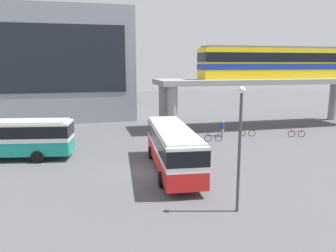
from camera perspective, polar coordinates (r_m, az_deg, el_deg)
name	(u,v)px	position (r m, az deg, el deg)	size (l,w,h in m)	color
ground_plane	(131,141)	(34.08, -6.35, -2.60)	(120.00, 120.00, 0.00)	#515156
station_building	(30,65)	(52.97, -22.32, 9.61)	(28.36, 15.73, 15.10)	gray
elevated_platform	(263,86)	(43.03, 15.89, 6.51)	(26.59, 6.04, 5.90)	gray
train	(272,62)	(43.43, 17.21, 10.30)	(18.17, 2.96, 3.84)	yellow
bus_main	(172,144)	(24.22, 0.76, -3.14)	(3.51, 11.22, 3.22)	red
bus_secondary	(2,136)	(30.23, -26.39, -1.49)	(11.31, 4.35, 3.22)	teal
bicycle_black	(213,138)	(34.07, 7.67, -2.01)	(1.77, 0.41, 1.04)	black
bicycle_brown	(247,133)	(37.21, 13.26, -1.14)	(1.72, 0.61, 1.04)	black
bicycle_red	(296,134)	(38.31, 20.98, -1.23)	(1.72, 0.62, 1.04)	black
pedestrian_by_bike_rack	(222,129)	(36.24, 9.22, -0.55)	(0.46, 0.38, 1.74)	gray
lamp_post	(240,140)	(17.54, 12.10, -2.35)	(0.36, 0.36, 6.61)	#3F3F44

